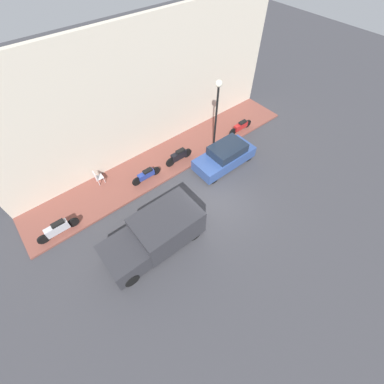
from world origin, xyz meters
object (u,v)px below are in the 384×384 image
(motorcycle_black, at_px, (179,156))
(cafe_chair, at_px, (98,177))
(motorcycle_red, at_px, (241,126))
(scooter_silver, at_px, (58,229))
(motorcycle_blue, at_px, (146,175))
(parked_car, at_px, (225,156))
(streetlamp, at_px, (217,104))
(delivery_van, at_px, (154,235))

(motorcycle_black, height_order, cafe_chair, cafe_chair)
(motorcycle_red, relative_size, scooter_silver, 0.98)
(scooter_silver, bearing_deg, motorcycle_black, -87.32)
(motorcycle_blue, bearing_deg, cafe_chair, 56.84)
(parked_car, distance_m, motorcycle_black, 2.82)
(scooter_silver, relative_size, motorcycle_black, 1.08)
(cafe_chair, bearing_deg, scooter_silver, 121.21)
(scooter_silver, height_order, streetlamp, streetlamp)
(delivery_van, distance_m, streetlamp, 8.00)
(motorcycle_black, bearing_deg, parked_car, -131.88)
(motorcycle_red, xyz_separation_m, motorcycle_black, (0.30, 5.11, 0.05))
(motorcycle_black, bearing_deg, motorcycle_red, -93.37)
(scooter_silver, height_order, motorcycle_black, scooter_silver)
(scooter_silver, bearing_deg, motorcycle_blue, -86.31)
(parked_car, xyz_separation_m, cafe_chair, (3.36, 6.78, -0.05))
(parked_car, distance_m, streetlamp, 3.09)
(parked_car, bearing_deg, motorcycle_red, -62.38)
(delivery_van, bearing_deg, motorcycle_black, -48.49)
(motorcycle_red, bearing_deg, parked_car, 117.62)
(streetlamp, height_order, cafe_chair, streetlamp)
(motorcycle_blue, distance_m, cafe_chair, 2.75)
(delivery_van, height_order, cafe_chair, delivery_van)
(motorcycle_blue, relative_size, motorcycle_red, 0.92)
(delivery_van, height_order, motorcycle_red, delivery_van)
(motorcycle_red, bearing_deg, streetlamp, 92.39)
(motorcycle_blue, bearing_deg, motorcycle_red, -92.17)
(scooter_silver, xyz_separation_m, cafe_chair, (1.85, -3.05, 0.05))
(scooter_silver, bearing_deg, streetlamp, -90.27)
(motorcycle_red, distance_m, motorcycle_black, 5.12)
(parked_car, height_order, cafe_chair, parked_car)
(cafe_chair, bearing_deg, motorcycle_blue, -123.16)
(motorcycle_red, xyz_separation_m, streetlamp, (-0.11, 2.59, 2.85))
(scooter_silver, distance_m, streetlamp, 10.62)
(cafe_chair, bearing_deg, motorcycle_red, -100.33)
(scooter_silver, xyz_separation_m, streetlamp, (-0.05, -10.25, 2.79))
(parked_car, relative_size, cafe_chair, 4.21)
(motorcycle_red, height_order, cafe_chair, cafe_chair)
(delivery_van, distance_m, scooter_silver, 4.87)
(motorcycle_blue, distance_m, streetlamp, 5.69)
(motorcycle_black, bearing_deg, scooter_silver, 92.68)
(parked_car, xyz_separation_m, delivery_van, (-1.92, 6.39, 0.22))
(motorcycle_red, relative_size, streetlamp, 0.44)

